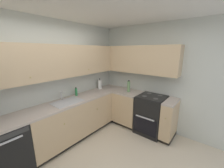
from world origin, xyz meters
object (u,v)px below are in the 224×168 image
(oven_range, at_px, (151,114))
(paper_towel_roll, at_px, (100,84))
(dishwasher, at_px, (5,151))
(soap_bottle, at_px, (76,92))
(oil_bottle, at_px, (129,86))

(oven_range, relative_size, paper_towel_roll, 3.50)
(dishwasher, xyz_separation_m, soap_bottle, (1.51, 0.18, 0.57))
(soap_bottle, xyz_separation_m, oil_bottle, (1.05, -0.80, 0.05))
(dishwasher, distance_m, oil_bottle, 2.71)
(dishwasher, distance_m, soap_bottle, 1.62)
(dishwasher, relative_size, paper_towel_roll, 2.89)
(soap_bottle, bearing_deg, oven_range, -53.35)
(soap_bottle, relative_size, oil_bottle, 0.68)
(soap_bottle, relative_size, paper_towel_roll, 0.68)
(oil_bottle, bearing_deg, soap_bottle, 142.77)
(soap_bottle, height_order, oil_bottle, oil_bottle)
(paper_towel_roll, bearing_deg, oven_range, -78.54)
(paper_towel_roll, xyz_separation_m, oil_bottle, (0.27, -0.78, 0.02))
(dishwasher, xyz_separation_m, oven_range, (2.59, -1.26, 0.02))
(dishwasher, distance_m, oven_range, 2.88)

